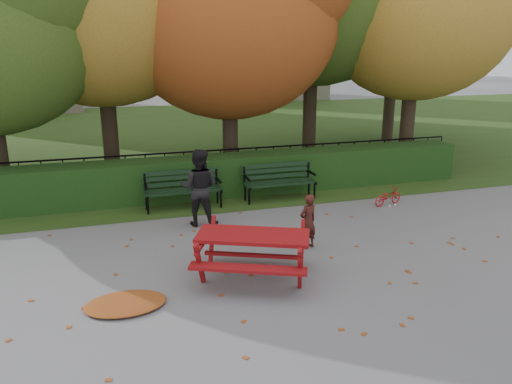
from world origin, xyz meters
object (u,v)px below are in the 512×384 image
object	(u,v)px
adult	(199,188)
bench_right	(279,179)
child	(308,221)
picnic_table	(253,244)
tree_c	(243,1)
bench_left	(183,186)
bicycle	(388,196)

from	to	relation	value
adult	bench_right	bearing A→B (deg)	-126.79
bench_right	child	bearing A→B (deg)	-99.70
bench_right	adult	xyz separation A→B (m)	(-2.24, -1.28, 0.31)
picnic_table	adult	bearing A→B (deg)	121.40
picnic_table	adult	size ratio (longest dim) A/B	1.36
tree_c	child	world-z (taller)	tree_c
bench_left	bicycle	xyz separation A→B (m)	(4.74, -1.25, -0.31)
bench_right	adult	world-z (taller)	adult
tree_c	adult	distance (m)	5.69
picnic_table	child	distance (m)	1.64
picnic_table	tree_c	bearing A→B (deg)	99.90
bench_right	child	distance (m)	3.19
bicycle	bench_right	bearing A→B (deg)	47.61
bench_right	picnic_table	distance (m)	4.49
tree_c	bicycle	distance (m)	6.36
adult	bicycle	world-z (taller)	adult
tree_c	bicycle	bearing A→B (deg)	-53.44
child	bicycle	distance (m)	3.46
bench_left	bicycle	size ratio (longest dim) A/B	2.21
bench_right	bicycle	xyz separation A→B (m)	(2.34, -1.25, -0.31)
bench_left	adult	xyz separation A→B (m)	(0.16, -1.28, 0.31)
adult	bicycle	bearing A→B (deg)	-156.19
bench_right	picnic_table	size ratio (longest dim) A/B	0.80
picnic_table	child	size ratio (longest dim) A/B	2.13
adult	tree_c	bearing A→B (deg)	-95.65
bench_left	child	xyz separation A→B (m)	(1.86, -3.14, 0.01)
child	bench_left	bearing A→B (deg)	-78.74
child	bicycle	world-z (taller)	child
adult	picnic_table	bearing A→B (deg)	120.60
adult	bicycle	xyz separation A→B (m)	(4.58, 0.02, -0.61)
bench_right	bench_left	bearing A→B (deg)	180.00
bench_right	adult	distance (m)	2.60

